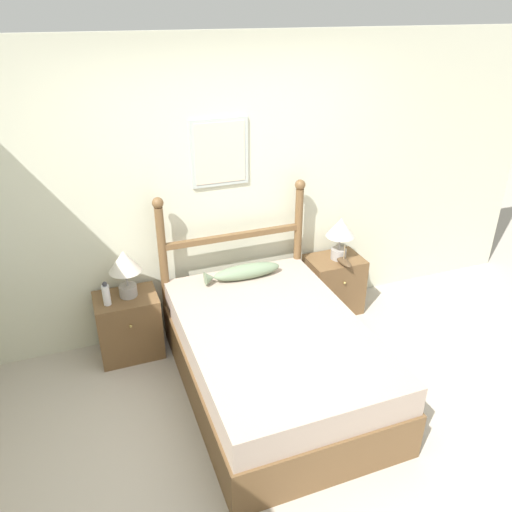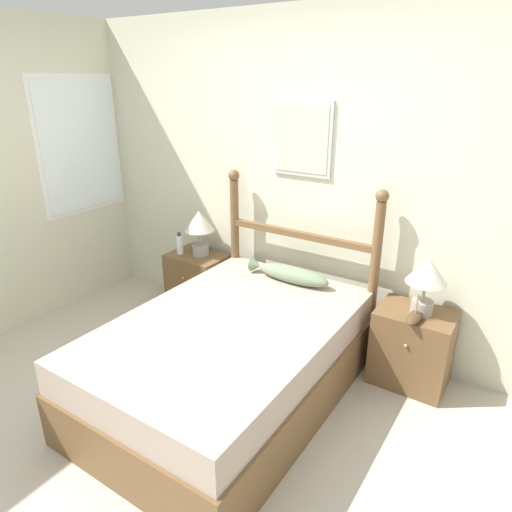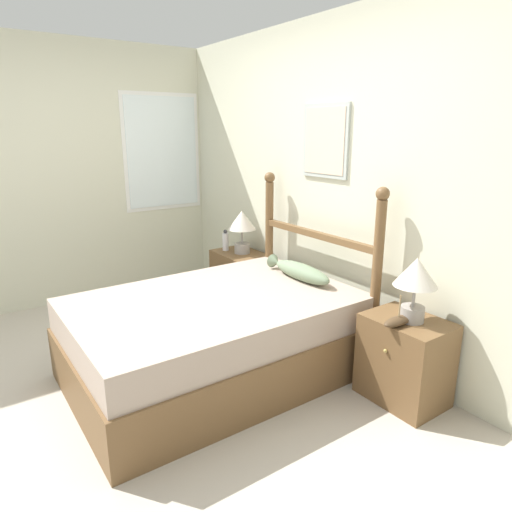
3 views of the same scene
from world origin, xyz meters
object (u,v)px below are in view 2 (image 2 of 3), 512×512
Objects in this scene: fish_pillow at (290,274)px; table_lamp_right at (427,276)px; bed at (229,360)px; model_boat at (415,317)px; nightstand_right at (412,347)px; table_lamp_left at (199,225)px; nightstand_left at (199,283)px; bottle at (180,244)px.

table_lamp_right is at bearing 5.22° from fish_pillow.
bed is 1.27m from model_boat.
nightstand_right is at bearing 165.60° from table_lamp_right.
table_lamp_right is 1.00m from fish_pillow.
table_lamp_left is 1.95m from table_lamp_right.
table_lamp_right reaches higher than bed.
table_lamp_left reaches higher than fish_pillow.
model_boat is at bearing -95.07° from table_lamp_right.
nightstand_left is at bearing 139.14° from bed.
nightstand_left is 1.96m from nightstand_right.
bottle reaches higher than fish_pillow.
bottle is (-1.12, 0.78, 0.37)m from bed.
bottle is at bearing 145.19° from bed.
nightstand_right is 2.14m from bottle.
model_boat is at bearing -1.52° from bottle.
fish_pillow is (-0.95, -0.10, 0.37)m from nightstand_right.
nightstand_right is at bearing -0.34° from table_lamp_left.
table_lamp_left is 1.97× the size of bottle.
bed is 4.76× the size of table_lamp_left.
nightstand_right is at bearing 40.86° from bed.
table_lamp_left is 1.96m from model_boat.
table_lamp_right reaches higher than fish_pillow.
nightstand_left is at bearing 180.00° from nightstand_right.
model_boat is at bearing -82.57° from nightstand_right.
fish_pillow is (-0.97, 0.03, 0.06)m from model_boat.
nightstand_right is 2.71× the size of bottle.
table_lamp_right is at bearing -14.40° from nightstand_right.
model_boat is (0.02, -0.12, 0.31)m from nightstand_right.
bed is at bearing -40.86° from nightstand_left.
table_lamp_right reaches higher than nightstand_right.
table_lamp_right is 1.65× the size of model_boat.
fish_pillow is at bearing -174.23° from nightstand_right.
bed is at bearing -34.81° from bottle.
bed is 2.90× the size of fish_pillow.
bed is at bearing -143.94° from model_boat.
nightstand_right is 0.33m from model_boat.
nightstand_left is 2.71× the size of bottle.
nightstand_left is at bearing 24.56° from bottle.
bottle is (-0.18, -0.08, -0.19)m from table_lamp_left.
table_lamp_left is at bearing 137.78° from bed.
nightstand_left is 0.57m from table_lamp_left.
bottle reaches higher than model_boat.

